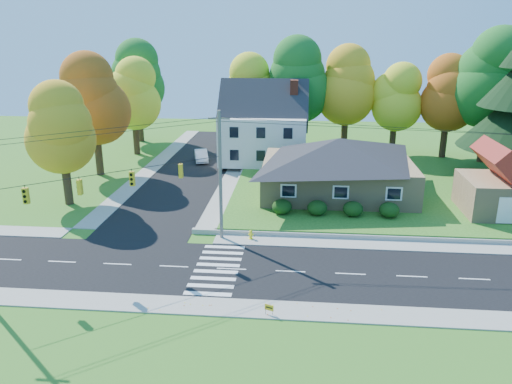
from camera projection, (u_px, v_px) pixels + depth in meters
ground at (232, 269)px, 33.90m from camera, size 120.00×120.00×0.00m
road_main at (232, 269)px, 33.90m from camera, size 90.00×8.00×0.02m
road_cross at (195, 167)px, 59.23m from camera, size 8.00×44.00×0.02m
sidewalk_north at (240, 239)px, 38.63m from camera, size 90.00×2.00×0.08m
sidewalk_south at (220, 307)px, 29.15m from camera, size 90.00×2.00×0.08m
lawn at (381, 182)px, 52.59m from camera, size 30.00×30.00×0.50m
ranch_house at (338, 165)px, 47.36m from camera, size 14.60×10.60×5.40m
colonial_house at (264, 127)px, 59.02m from camera, size 10.40×8.40×9.60m
garage at (506, 186)px, 42.46m from camera, size 7.30×6.30×4.60m
hedge_row at (335, 208)px, 42.18m from camera, size 10.70×1.70×1.27m
traffic_infrastructure at (231, 191)px, 33.61m from camera, size 38.10×10.66×10.00m
tree_lot_0 at (252, 90)px, 63.74m from camera, size 6.72×6.72×12.51m
tree_lot_1 at (299, 80)px, 61.87m from camera, size 7.84×7.84×14.60m
tree_lot_2 at (347, 85)px, 62.49m from camera, size 7.28×7.28×13.56m
tree_lot_3 at (396, 97)px, 61.42m from camera, size 6.16×6.16×11.47m
tree_lot_4 at (449, 93)px, 59.75m from camera, size 6.72×6.72×12.51m
tree_lot_5 at (492, 79)px, 56.90m from camera, size 8.40×8.40×15.64m
tree_west_0 at (61, 128)px, 44.56m from camera, size 6.16×6.16×11.47m
tree_west_1 at (93, 99)px, 53.72m from camera, size 7.28×7.28×13.56m
tree_west_2 at (133, 94)px, 63.31m from camera, size 6.72×6.72×12.51m
tree_west_3 at (137, 78)px, 70.66m from camera, size 7.84×7.84×14.60m
white_car at (201, 156)px, 61.76m from camera, size 2.56×4.51×1.41m
fire_hydrant at (251, 235)px, 38.59m from camera, size 0.44×0.35×0.78m
yard_sign at (269, 308)px, 28.23m from camera, size 0.52×0.23×0.69m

